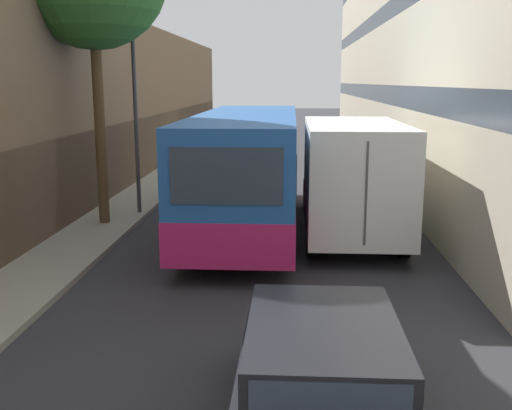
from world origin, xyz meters
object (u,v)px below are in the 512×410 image
Objects in this scene: car_hatchback at (323,385)px; box_truck at (350,172)px; bus at (248,168)px; street_lamp at (132,32)px.

box_truck is (1.16, 9.68, 0.90)m from car_hatchback.
street_lamp reaches higher than bus.
box_truck reaches higher than car_hatchback.
car_hatchback is 0.59× the size of box_truck.
car_hatchback is 13.00m from street_lamp.
car_hatchback is 9.79m from box_truck.
car_hatchback is 0.58× the size of street_lamp.
street_lamp is at bearing 166.41° from box_truck.
car_hatchback is 10.19m from bus.
bus is 2.74m from box_truck.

